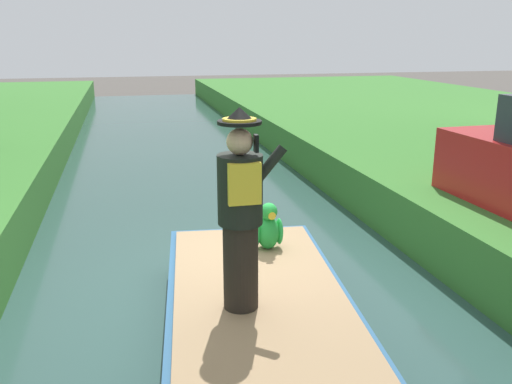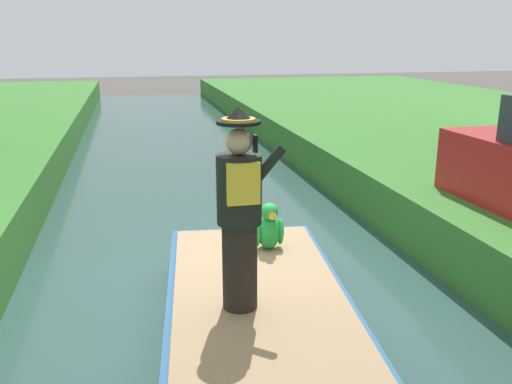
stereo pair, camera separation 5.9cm
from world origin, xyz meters
name	(u,v)px [view 1 (the left image)]	position (x,y,z in m)	size (l,w,h in m)	color
ground_plane	(235,302)	(0.00, 0.00, 0.00)	(80.00, 80.00, 0.00)	#4C4742
canal_water	(235,298)	(0.00, 0.00, 0.05)	(5.30, 48.00, 0.10)	#2D4C47
boat	(260,325)	(0.00, -1.28, 0.40)	(2.25, 4.37, 0.61)	#23517A
person_pirate	(241,212)	(-0.22, -1.44, 1.64)	(0.61, 0.42, 1.85)	black
parrot_plush	(268,229)	(0.39, -0.10, 0.95)	(0.36, 0.34, 0.57)	green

